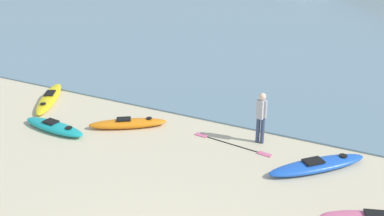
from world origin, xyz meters
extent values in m
ellipsoid|color=yellow|center=(-8.90, 7.42, 0.13)|extent=(2.18, 3.17, 0.27)
cube|color=black|center=(-8.98, 7.56, 0.29)|extent=(0.59, 0.69, 0.05)
cylinder|color=black|center=(-8.45, 6.64, 0.28)|extent=(0.22, 0.22, 0.02)
cube|color=black|center=(3.56, 4.95, 0.32)|extent=(0.62, 0.56, 0.05)
ellipsoid|color=blue|center=(1.76, 6.98, 0.14)|extent=(2.68, 2.77, 0.28)
cube|color=black|center=(1.65, 6.86, 0.31)|extent=(0.67, 0.67, 0.05)
cylinder|color=black|center=(2.36, 7.61, 0.29)|extent=(0.24, 0.24, 0.02)
ellipsoid|color=orange|center=(-4.75, 6.84, 0.15)|extent=(2.56, 1.97, 0.31)
cube|color=black|center=(-4.86, 6.76, 0.33)|extent=(0.58, 0.53, 0.05)
cylinder|color=black|center=(-4.13, 7.25, 0.32)|extent=(0.20, 0.20, 0.02)
ellipsoid|color=teal|center=(-6.86, 5.48, 0.15)|extent=(2.68, 0.87, 0.29)
cube|color=black|center=(-6.99, 5.49, 0.32)|extent=(0.50, 0.40, 0.05)
cylinder|color=black|center=(-6.14, 5.42, 0.30)|extent=(0.23, 0.23, 0.02)
cylinder|color=#384260|center=(-0.36, 7.83, 0.43)|extent=(0.13, 0.13, 0.87)
cylinder|color=#384260|center=(-0.21, 7.83, 0.43)|extent=(0.13, 0.13, 0.87)
cube|color=#B2B2B7|center=(-0.29, 7.83, 1.18)|extent=(0.26, 0.28, 0.62)
cylinder|color=#B2B2B7|center=(-0.42, 7.83, 1.19)|extent=(0.09, 0.09, 0.59)
cylinder|color=#B2B2B7|center=(-0.16, 7.83, 1.19)|extent=(0.09, 0.09, 0.59)
sphere|color=beige|center=(-0.29, 7.83, 1.61)|extent=(0.24, 0.24, 0.24)
cylinder|color=black|center=(-1.04, 7.28, 0.01)|extent=(1.89, 0.27, 0.03)
cube|color=#E5668C|center=(-2.20, 7.43, 0.01)|extent=(0.46, 0.23, 0.03)
cube|color=#E5668C|center=(0.12, 7.13, 0.01)|extent=(0.46, 0.23, 0.03)
camera|label=1|loc=(3.61, -4.76, 6.79)|focal=42.00mm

